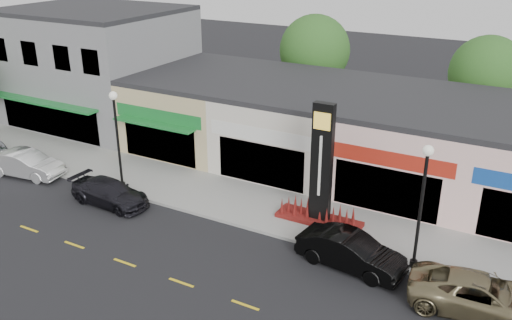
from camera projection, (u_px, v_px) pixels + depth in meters
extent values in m
plane|color=black|center=(221.00, 248.00, 24.41)|extent=(120.00, 120.00, 0.00)
cube|color=gray|center=(266.00, 208.00, 27.90)|extent=(52.00, 4.30, 0.15)
cube|color=gray|center=(244.00, 226.00, 26.08)|extent=(52.00, 0.20, 0.15)
cube|color=slate|center=(98.00, 67.00, 40.21)|extent=(12.00, 10.00, 8.00)
cube|color=#262628|center=(91.00, 10.00, 38.62)|extent=(12.00, 10.00, 0.30)
cube|color=black|center=(50.00, 119.00, 37.21)|extent=(9.00, 0.10, 2.40)
cube|color=#19742F|center=(41.00, 102.00, 36.30)|extent=(9.50, 1.00, 0.14)
cube|color=black|center=(0.00, 49.00, 37.30)|extent=(1.40, 0.10, 1.60)
cube|color=black|center=(30.00, 53.00, 35.96)|extent=(1.40, 0.10, 1.60)
cube|color=black|center=(62.00, 58.00, 34.62)|extent=(1.40, 0.10, 1.60)
cube|color=black|center=(91.00, 62.00, 33.51)|extent=(1.40, 0.10, 1.60)
cube|color=tan|center=(205.00, 108.00, 36.64)|extent=(7.00, 10.00, 4.50)
cube|color=#262628|center=(204.00, 73.00, 35.72)|extent=(7.00, 10.00, 0.30)
cube|color=black|center=(160.00, 142.00, 32.96)|extent=(5.25, 0.10, 2.40)
cube|color=#19742F|center=(158.00, 116.00, 32.31)|extent=(6.30, 0.12, 0.80)
cube|color=#19742F|center=(154.00, 124.00, 32.10)|extent=(5.60, 0.90, 0.12)
cube|color=beige|center=(299.00, 124.00, 33.51)|extent=(7.00, 10.00, 4.50)
cube|color=#262628|center=(300.00, 86.00, 32.59)|extent=(7.00, 10.00, 0.30)
cube|color=black|center=(261.00, 164.00, 29.84)|extent=(5.25, 0.10, 2.40)
cube|color=silver|center=(261.00, 135.00, 29.19)|extent=(6.30, 0.12, 0.80)
cube|color=beige|center=(412.00, 143.00, 30.39)|extent=(7.00, 10.00, 4.50)
cube|color=#262628|center=(417.00, 102.00, 29.47)|extent=(7.00, 10.00, 0.30)
cube|color=black|center=(385.00, 191.00, 26.71)|extent=(5.25, 0.10, 2.40)
cube|color=#B32617|center=(389.00, 159.00, 26.06)|extent=(6.30, 0.12, 0.80)
cylinder|color=#382619|center=(313.00, 98.00, 41.36)|extent=(0.36, 0.36, 3.15)
sphere|color=#21541A|center=(315.00, 50.00, 39.96)|extent=(5.20, 5.20, 5.20)
cylinder|color=#382619|center=(479.00, 123.00, 36.03)|extent=(0.36, 0.36, 2.97)
sphere|color=#21541A|center=(487.00, 73.00, 34.73)|extent=(4.80, 4.80, 4.80)
cylinder|color=black|center=(123.00, 185.00, 29.89)|extent=(0.32, 0.32, 0.30)
cylinder|color=black|center=(118.00, 143.00, 28.93)|extent=(0.14, 0.14, 5.00)
sphere|color=silver|center=(113.00, 96.00, 27.93)|extent=(0.44, 0.44, 0.44)
cylinder|color=black|center=(413.00, 263.00, 22.75)|extent=(0.32, 0.32, 0.30)
cylinder|color=black|center=(420.00, 211.00, 21.79)|extent=(0.14, 0.14, 5.00)
sphere|color=silver|center=(428.00, 151.00, 20.79)|extent=(0.44, 0.44, 0.44)
cube|color=#500F0D|center=(319.00, 219.00, 26.37)|extent=(4.20, 1.30, 0.20)
cube|color=black|center=(322.00, 165.00, 25.26)|extent=(1.00, 0.40, 6.00)
cube|color=yellow|center=(322.00, 121.00, 24.24)|extent=(0.80, 0.05, 0.80)
cube|color=silver|center=(320.00, 166.00, 25.08)|extent=(0.12, 0.04, 3.00)
imported|color=white|center=(26.00, 164.00, 31.49)|extent=(2.27, 4.77, 1.51)
imported|color=black|center=(110.00, 193.00, 28.19)|extent=(1.96, 4.54, 1.30)
imported|color=black|center=(351.00, 251.00, 22.74)|extent=(2.17, 4.79, 1.52)
imported|color=#847854|center=(481.00, 295.00, 20.05)|extent=(2.94, 5.45, 1.45)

